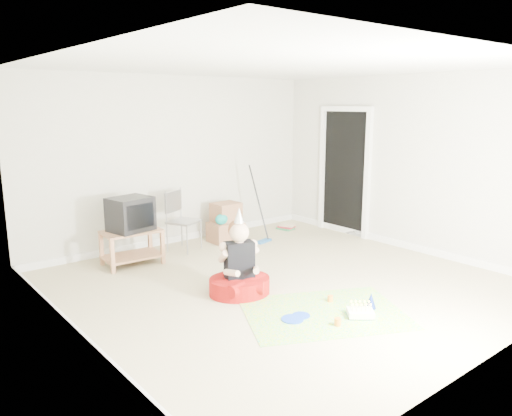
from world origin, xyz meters
TOP-DOWN VIEW (x-y plane):
  - ground at (0.00, 0.00)m, footprint 5.00×5.00m
  - doorway_recess at (2.48, 1.20)m, footprint 0.02×0.90m
  - tv_stand at (-1.10, 1.87)m, footprint 0.80×0.53m
  - crt_tv at (-1.10, 1.87)m, footprint 0.61×0.54m
  - folding_chair at (-0.19, 2.00)m, footprint 0.54×0.53m
  - cardboard_boxes at (0.59, 2.03)m, footprint 0.51×0.39m
  - floor_mop at (1.03, 1.59)m, footprint 0.32×0.40m
  - book_pile at (1.87, 1.98)m, footprint 0.27×0.31m
  - seated_woman at (-0.62, 0.07)m, footprint 0.90×0.90m
  - party_mat at (-0.26, -0.93)m, footprint 2.02×1.82m
  - birthday_cake at (-0.04, -1.24)m, footprint 0.34×0.33m
  - blue_plate_near at (-0.51, -0.84)m, footprint 0.27×0.27m
  - blue_plate_far at (-0.64, -0.85)m, footprint 0.29×0.29m
  - orange_cup_near at (0.02, -0.77)m, footprint 0.09×0.09m
  - orange_cup_far at (-0.38, -1.24)m, footprint 0.09×0.09m
  - blue_party_hat at (0.22, -1.17)m, footprint 0.16×0.16m

SIDE VIEW (x-z plane):
  - ground at x=0.00m, z-range 0.00..0.00m
  - party_mat at x=-0.26m, z-range 0.00..0.01m
  - blue_plate_near at x=-0.51m, z-range 0.01..0.02m
  - blue_plate_far at x=-0.64m, z-range 0.01..0.02m
  - birthday_cake at x=-0.04m, z-range -0.03..0.10m
  - orange_cup_near at x=0.02m, z-range 0.01..0.08m
  - book_pile at x=1.87m, z-range 0.00..0.09m
  - orange_cup_far at x=-0.38m, z-range 0.01..0.08m
  - blue_party_hat at x=0.22m, z-range 0.01..0.18m
  - seated_woman at x=-0.62m, z-range -0.29..0.74m
  - floor_mop at x=1.03m, z-range -0.34..0.87m
  - tv_stand at x=-1.10m, z-range 0.04..0.52m
  - cardboard_boxes at x=0.59m, z-range -0.01..0.61m
  - folding_chair at x=-0.19m, z-range -0.01..0.91m
  - crt_tv at x=-1.10m, z-range 0.48..0.94m
  - doorway_recess at x=2.48m, z-range 0.00..2.05m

